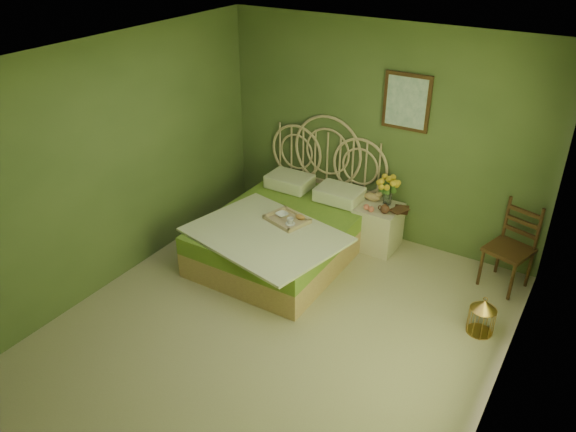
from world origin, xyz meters
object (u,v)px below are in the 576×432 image
Objects in this scene: bed at (287,230)px; chair at (512,240)px; birdcage at (482,317)px; nightstand at (379,221)px.

chair is (2.36, 0.74, 0.22)m from bed.
bed is at bearing -145.59° from chair.
bed is 2.38× the size of chair.
chair is 2.55× the size of birdcage.
birdcage is at bearing -32.46° from nightstand.
bed is 2.34× the size of nightstand.
nightstand is at bearing -161.53° from chair.
nightstand is at bearing 39.11° from bed.
bed reaches higher than chair.
bed is at bearing 173.86° from birdcage.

